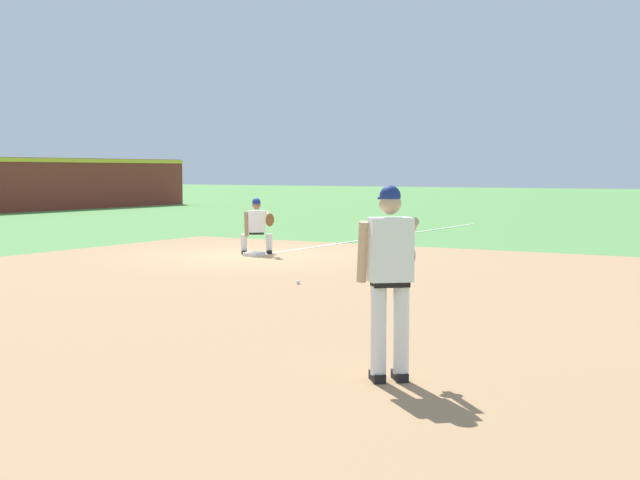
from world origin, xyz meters
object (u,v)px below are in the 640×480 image
Objects in this scene: pitcher at (391,270)px; baseball at (298,282)px; first_base_bag at (254,254)px; first_baseman at (258,224)px.

baseball is at bearing 38.83° from pitcher.
baseball is (-3.84, -3.60, -0.01)m from first_base_bag.
first_baseman reaches higher than baseball.
pitcher is (-9.49, -8.15, 1.01)m from first_base_bag.
pitcher is (-5.65, -4.55, 1.02)m from baseball.
pitcher is at bearing -139.35° from first_base_bag.
first_base_bag is at bearing 43.15° from baseball.
first_baseman is (0.39, 0.17, 0.69)m from first_base_bag.
first_base_bag is at bearing 40.65° from pitcher.
first_base_bag is 5.27m from baseball.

